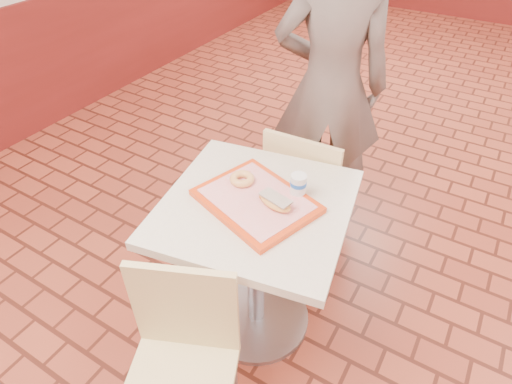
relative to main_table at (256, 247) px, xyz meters
The scene contains 8 objects.
main_table is the anchor object (origin of this frame).
chair_main_front 0.57m from the main_table, 87.49° to the right, with size 0.51×0.51×0.85m.
chair_main_back 0.54m from the main_table, 91.06° to the left, with size 0.42×0.42×0.86m.
customer 1.04m from the main_table, 96.08° to the left, with size 0.64×0.42×1.76m, color brown.
serving_tray 0.27m from the main_table, 90.00° to the right, with size 0.45×0.35×0.03m.
ring_donut 0.33m from the main_table, 150.05° to the left, with size 0.10×0.10×0.03m, color #DD9750.
long_john_donut 0.32m from the main_table, ahead, with size 0.16×0.10×0.05m.
paper_cup 0.37m from the main_table, 44.19° to the left, with size 0.07×0.07×0.08m.
Camera 1 is at (-0.71, -1.93, 1.93)m, focal length 30.00 mm.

